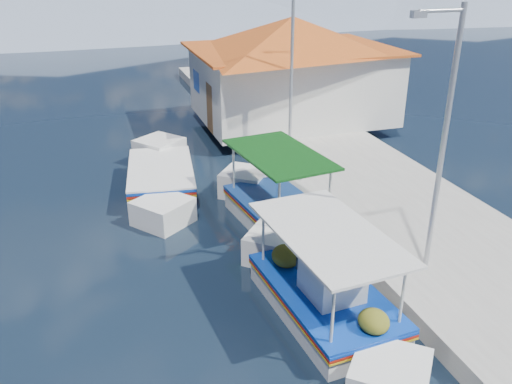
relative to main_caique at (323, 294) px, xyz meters
name	(u,v)px	position (x,y,z in m)	size (l,w,h in m)	color
quay	(386,202)	(4.03, 4.19, -0.19)	(5.00, 44.00, 0.50)	#A2A098
bollards	(336,210)	(1.93, 3.44, 0.21)	(0.20, 17.20, 0.30)	#A5A8AD
main_caique	(323,294)	(0.00, 0.00, 0.00)	(2.38, 6.92, 2.29)	silver
caique_green_canopy	(277,211)	(0.50, 4.38, -0.07)	(2.52, 6.58, 2.48)	silver
caique_blue_hull	(161,180)	(-2.41, 7.94, -0.10)	(2.67, 7.02, 1.26)	silver
harbor_building	(292,67)	(4.32, 13.19, 2.34)	(10.49, 10.49, 4.40)	silver
lamp_post_near	(441,133)	(2.64, 0.19, 3.41)	(1.21, 0.14, 6.00)	#A5A8AD
lamp_post_far	(289,60)	(2.64, 9.19, 3.41)	(1.21, 0.14, 6.00)	#A5A8AD
mountain_ridge	(161,5)	(4.67, 54.19, 1.60)	(171.40, 96.00, 5.50)	slate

